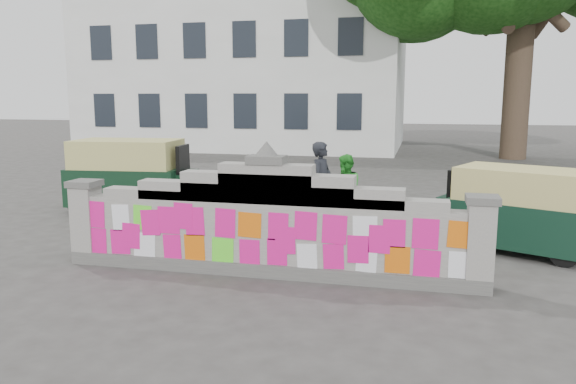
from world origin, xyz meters
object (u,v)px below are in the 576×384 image
Objects in this scene: rickshaw_left at (131,174)px; rickshaw_right at (517,208)px; cyclist_bike at (322,215)px; cyclist_rider at (322,198)px; pedestrian at (346,190)px.

rickshaw_left reaches higher than rickshaw_right.
cyclist_rider reaches higher than cyclist_bike.
pedestrian is at bearing -0.44° from cyclist_rider.
cyclist_rider reaches higher than pedestrian.
cyclist_bike is 3.42m from rickshaw_right.
cyclist_bike is 0.58× the size of rickshaw_left.
pedestrian reaches higher than rickshaw_right.
rickshaw_left reaches higher than pedestrian.
cyclist_rider is (-0.00, 0.00, 0.32)m from cyclist_bike.
cyclist_rider is 1.07× the size of pedestrian.
cyclist_bike is 1.31m from pedestrian.
cyclist_rider is at bearing -40.28° from pedestrian.
cyclist_rider is 5.09m from rickshaw_left.
rickshaw_right is at bearing 40.41° from pedestrian.
pedestrian is 3.37m from rickshaw_right.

